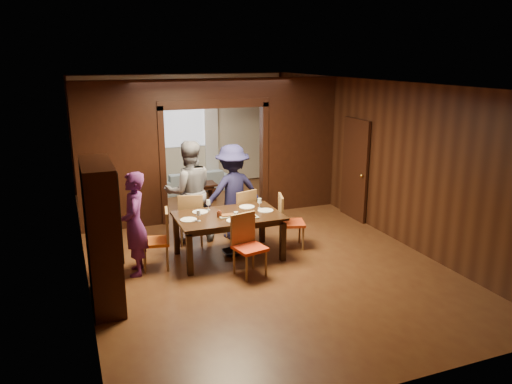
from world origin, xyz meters
name	(u,v)px	position (x,y,z in m)	size (l,w,h in m)	color
floor	(241,242)	(0.00, 0.00, 0.00)	(9.00, 9.00, 0.00)	#4F2816
ceiling	(240,82)	(0.00, 0.00, 2.90)	(5.50, 9.00, 0.02)	silver
room_walls	(211,145)	(0.00, 1.89, 1.51)	(5.52, 9.01, 2.90)	black
person_purple	(134,224)	(-1.99, -0.68, 0.82)	(0.60, 0.39, 1.64)	#541E59
person_grey	(189,192)	(-0.85, 0.43, 0.94)	(0.91, 0.71, 1.88)	slate
person_navy	(233,192)	(-0.04, 0.33, 0.89)	(1.15, 0.66, 1.77)	#19183C
sofa	(193,181)	(0.08, 3.85, 0.27)	(1.82, 0.71, 0.53)	#94AEC2
serving_bowl	(232,211)	(-0.35, -0.53, 0.80)	(0.34, 0.34, 0.08)	black
dining_table	(229,236)	(-0.43, -0.59, 0.38)	(1.76, 1.09, 0.76)	black
coffee_table	(199,192)	(0.00, 2.98, 0.20)	(0.80, 0.50, 0.40)	black
chair_left	(155,240)	(-1.67, -0.58, 0.48)	(0.44, 0.44, 0.97)	#CE5813
chair_right	(292,221)	(0.76, -0.55, 0.48)	(0.44, 0.44, 0.97)	#BF3A11
chair_far_l	(191,218)	(-0.87, 0.27, 0.48)	(0.44, 0.44, 0.97)	orange
chair_far_r	(240,214)	(0.05, 0.18, 0.48)	(0.44, 0.44, 0.97)	#C84012
chair_near	(250,246)	(-0.35, -1.40, 0.48)	(0.44, 0.44, 0.97)	red
hutch	(102,235)	(-2.53, -1.50, 1.00)	(0.40, 1.20, 2.00)	black
door_right	(355,169)	(2.70, 0.50, 1.05)	(0.06, 0.90, 2.10)	black
window_far	(182,121)	(0.00, 4.44, 1.70)	(1.20, 0.03, 1.30)	silver
curtain_left	(154,141)	(-0.75, 4.40, 1.25)	(0.35, 0.06, 2.40)	white
curtain_right	(211,137)	(0.75, 4.40, 1.25)	(0.35, 0.06, 2.40)	white
plate_left	(189,220)	(-1.12, -0.62, 0.77)	(0.27, 0.27, 0.01)	white
plate_far_l	(200,212)	(-0.84, -0.28, 0.77)	(0.27, 0.27, 0.01)	silver
plate_far_r	(247,207)	(0.01, -0.30, 0.77)	(0.27, 0.27, 0.01)	white
plate_right	(266,210)	(0.23, -0.61, 0.77)	(0.27, 0.27, 0.01)	silver
plate_near	(235,220)	(-0.43, -0.93, 0.77)	(0.27, 0.27, 0.01)	white
platter_a	(228,215)	(-0.47, -0.67, 0.78)	(0.30, 0.20, 0.04)	gray
platter_b	(249,217)	(-0.16, -0.86, 0.78)	(0.30, 0.20, 0.04)	gray
wineglass_left	(198,216)	(-0.98, -0.72, 0.85)	(0.08, 0.08, 0.18)	silver
wineglass_far	(208,205)	(-0.67, -0.21, 0.85)	(0.08, 0.08, 0.18)	silver
wineglass_right	(260,203)	(0.19, -0.44, 0.85)	(0.08, 0.08, 0.18)	white
tumbler	(236,216)	(-0.41, -0.90, 0.83)	(0.07, 0.07, 0.14)	silver
condiment_jar	(219,214)	(-0.61, -0.64, 0.82)	(0.08, 0.08, 0.11)	#522213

